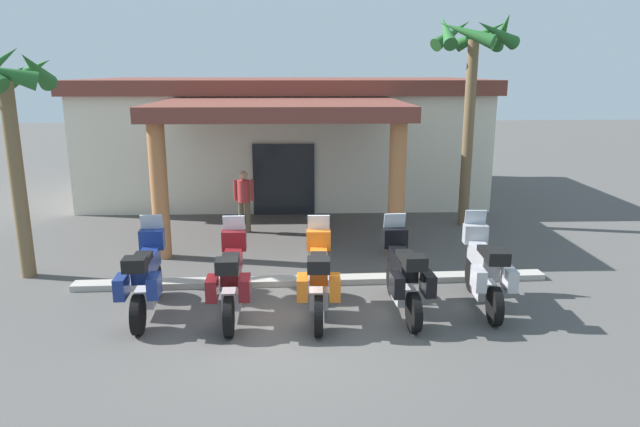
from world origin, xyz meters
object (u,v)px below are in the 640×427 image
at_px(motorcycle_blue, 145,277).
at_px(pedestrian, 244,197).
at_px(motel_building, 286,135).
at_px(palm_tree_near_portico, 472,61).
at_px(motorcycle_orange, 319,278).
at_px(motorcycle_silver, 485,270).
at_px(palm_tree_roadside, 6,100).
at_px(motorcycle_black, 404,275).
at_px(motorcycle_maroon, 232,279).

distance_m(motorcycle_blue, pedestrian, 5.48).
bearing_deg(motel_building, palm_tree_near_portico, -42.27).
height_order(motorcycle_orange, motorcycle_silver, same).
distance_m(motorcycle_blue, motorcycle_silver, 5.97).
relative_size(pedestrian, palm_tree_roadside, 0.35).
relative_size(motorcycle_black, palm_tree_near_portico, 0.39).
relative_size(motorcycle_orange, pedestrian, 1.35).
relative_size(motorcycle_orange, motorcycle_black, 1.00).
height_order(motorcycle_orange, palm_tree_near_portico, palm_tree_near_portico).
bearing_deg(motorcycle_silver, palm_tree_roadside, 80.75).
bearing_deg(palm_tree_near_portico, motorcycle_maroon, -135.39).
distance_m(motorcycle_black, palm_tree_roadside, 8.30).
height_order(motel_building, pedestrian, motel_building).
bearing_deg(motorcycle_blue, motorcycle_orange, -96.11).
distance_m(motel_building, motorcycle_maroon, 10.66).
height_order(motorcycle_black, pedestrian, pedestrian).
relative_size(motorcycle_orange, palm_tree_roadside, 0.47).
distance_m(motel_building, pedestrian, 5.29).
relative_size(motorcycle_blue, motorcycle_orange, 1.00).
distance_m(motorcycle_black, motorcycle_silver, 1.50).
bearing_deg(motorcycle_orange, pedestrian, 19.79).
distance_m(motorcycle_orange, motorcycle_black, 1.49).
distance_m(motorcycle_silver, palm_tree_roadside, 9.61).
height_order(motorcycle_blue, motorcycle_maroon, same).
bearing_deg(motorcycle_blue, motel_building, -15.33).
xyz_separation_m(motorcycle_silver, palm_tree_near_portico, (1.43, 5.70, 3.72)).
bearing_deg(palm_tree_near_portico, motorcycle_blue, -142.63).
distance_m(motel_building, palm_tree_roadside, 9.98).
distance_m(motorcycle_blue, motorcycle_black, 4.48).
height_order(motel_building, motorcycle_silver, motel_building).
height_order(motel_building, palm_tree_roadside, palm_tree_roadside).
relative_size(palm_tree_near_portico, palm_tree_roadside, 1.19).
relative_size(motorcycle_maroon, pedestrian, 1.34).
bearing_deg(pedestrian, motorcycle_maroon, -174.76).
bearing_deg(motel_building, motorcycle_black, -77.79).
relative_size(motorcycle_black, motorcycle_silver, 1.00).
bearing_deg(motorcycle_blue, motorcycle_silver, -91.98).
xyz_separation_m(motel_building, motorcycle_orange, (0.42, -10.59, -1.30)).
bearing_deg(motel_building, palm_tree_roadside, -121.86).
height_order(motorcycle_maroon, palm_tree_roadside, palm_tree_roadside).
xyz_separation_m(motel_building, motorcycle_black, (1.91, -10.56, -1.30)).
relative_size(pedestrian, palm_tree_near_portico, 0.29).
distance_m(motorcycle_maroon, pedestrian, 5.48).
bearing_deg(motorcycle_black, motorcycle_orange, 89.87).
bearing_deg(motorcycle_silver, motorcycle_black, 100.74).
bearing_deg(palm_tree_near_portico, motorcycle_silver, -104.04).
distance_m(motorcycle_maroon, palm_tree_near_portico, 9.09).
relative_size(motorcycle_blue, motorcycle_black, 1.00).
relative_size(motel_building, motorcycle_silver, 5.89).
distance_m(motorcycle_blue, palm_tree_near_portico, 10.02).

